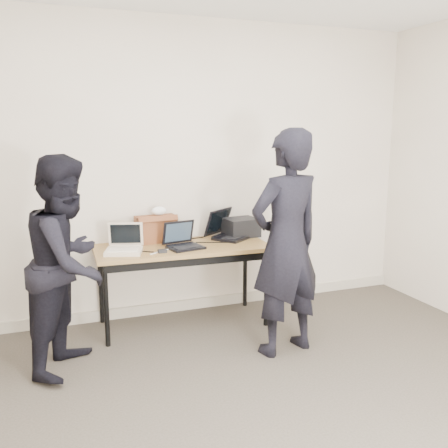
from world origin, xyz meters
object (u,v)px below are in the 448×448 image
laptop_right (228,231)px  leather_satchel (156,228)px  equipment_box (241,227)px  laptop_beige (124,247)px  laptop_center (183,242)px  person_typist (286,244)px  desk (183,253)px  person_observer (68,264)px

laptop_right → leather_satchel: size_ratio=1.33×
laptop_right → equipment_box: (0.14, 0.02, 0.03)m
laptop_beige → equipment_box: size_ratio=1.21×
laptop_center → laptop_right: laptop_right is taller
laptop_center → equipment_box: size_ratio=1.13×
leather_satchel → person_typist: (0.77, -1.02, 0.02)m
desk → leather_satchel: (-0.18, 0.23, 0.19)m
laptop_right → person_typist: 0.98m
laptop_right → equipment_box: 0.14m
laptop_right → equipment_box: size_ratio=1.66×
equipment_box → person_typist: (-0.03, -0.98, 0.06)m
laptop_right → leather_satchel: bearing=138.2°
leather_satchel → equipment_box: leather_satchel is taller
desk → laptop_right: bearing=21.8°
laptop_right → person_observer: size_ratio=0.32×
desk → laptop_beige: 0.52m
laptop_right → leather_satchel: 0.67m
laptop_right → person_observer: bearing=166.4°
laptop_center → laptop_beige: bearing=167.1°
equipment_box → person_typist: size_ratio=0.17×
laptop_right → equipment_box: laptop_right is taller
laptop_beige → person_observer: 0.63m
laptop_beige → leather_satchel: (0.33, 0.27, 0.08)m
laptop_beige → person_typist: 1.34m
equipment_box → person_observer: person_observer is taller
laptop_right → leather_satchel: laptop_right is taller
laptop_center → person_typist: size_ratio=0.19×
laptop_center → desk: bearing=67.3°
person_observer → equipment_box: bearing=-39.6°
laptop_beige → person_typist: bearing=-16.7°
laptop_right → leather_satchel: (-0.67, 0.05, 0.07)m
laptop_right → laptop_center: bearing=167.0°
laptop_beige → laptop_center: 0.50m
equipment_box → desk: bearing=-163.1°
desk → person_typist: 1.01m
person_observer → laptop_right: bearing=-38.2°
desk → laptop_center: (-0.01, -0.05, 0.11)m
desk → person_observer: (-0.98, -0.47, 0.12)m
laptop_center → laptop_right: bearing=12.4°
person_typist → equipment_box: bearing=-104.2°
laptop_center → laptop_right: 0.55m
laptop_right → equipment_box: bearing=-30.4°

